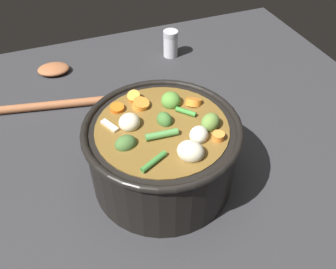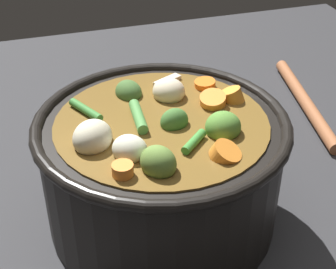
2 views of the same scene
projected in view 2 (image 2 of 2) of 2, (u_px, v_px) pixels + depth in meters
name	position (u px, v px, depth m)	size (l,w,h in m)	color
ground_plane	(162.00, 216.00, 0.56)	(1.10, 1.10, 0.00)	#2D2D30
cooking_pot	(162.00, 167.00, 0.52)	(0.25, 0.25, 0.15)	black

